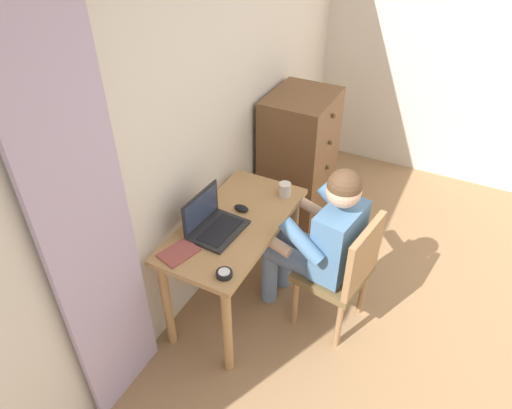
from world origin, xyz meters
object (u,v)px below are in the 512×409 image
Objects in this scene: desk_clock at (224,274)px; notebook_pad at (179,253)px; dresser at (298,160)px; chair at (344,270)px; coffee_mug at (285,189)px; person_seated at (320,237)px; desk at (235,238)px; laptop at (213,223)px; computer_mouse at (241,208)px.

notebook_pad is (0.03, 0.32, -0.01)m from desk_clock.
dresser is 1.20m from chair.
dresser is at bearing 15.42° from coffee_mug.
desk is at bearing 110.85° from person_seated.
person_seated is 0.70m from desk_clock.
dresser is at bearing -1.63° from laptop.
chair is (0.17, -0.68, -0.12)m from desk.
person_seated is at bearing 82.30° from chair.
desk_clock is at bearing -171.92° from dresser.
laptop is 3.93× the size of desk_clock.
coffee_mug is (0.21, 0.34, 0.12)m from person_seated.
computer_mouse is at bearing 93.52° from chair.
person_seated is at bearing -121.65° from coffee_mug.
desk_clock is at bearing 152.74° from person_seated.
notebook_pad is at bearing 132.53° from person_seated.
desk_clock is at bearing -155.97° from computer_mouse.
coffee_mug is at bearing -28.40° from computer_mouse.
notebook_pad is (-0.39, 0.14, 0.13)m from desk.
desk is 0.46m from coffee_mug.
dresser is 0.79m from coffee_mug.
chair is 2.45× the size of laptop.
computer_mouse is at bearing 19.64° from desk_clock.
coffee_mug is (0.27, -0.18, 0.03)m from computer_mouse.
person_seated is 0.67m from laptop.
computer_mouse is (-1.01, -0.02, 0.19)m from dresser.
chair is 9.63× the size of desk_clock.
computer_mouse is at bearing -178.59° from dresser.
person_seated reaches higher than dresser.
coffee_mug reaches higher than computer_mouse.
chair reaches higher than desk_clock.
computer_mouse is at bearing 97.44° from person_seated.
person_seated is 11.84× the size of computer_mouse.
dresser reaches higher than chair.
computer_mouse is at bearing 7.33° from desk.
coffee_mug is at bearing 65.83° from chair.
desk is 0.23m from laptop.
chair is 1.02m from notebook_pad.
chair is at bearing -76.30° from desk.
person_seated is (0.19, -0.50, 0.06)m from desk.
desk is 10.69× the size of computer_mouse.
person_seated reaches higher than computer_mouse.
person_seated is 5.64× the size of notebook_pad.
person_seated reaches higher than laptop.
laptop is 3.53× the size of computer_mouse.
chair is at bearing -82.09° from computer_mouse.
laptop is 0.40m from desk_clock.
chair reaches higher than coffee_mug.
computer_mouse is (0.12, 0.02, 0.14)m from desk.
chair is 0.82m from desk_clock.
person_seated is at bearing -69.15° from desk.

